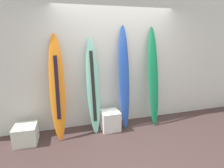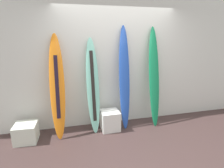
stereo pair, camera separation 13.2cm
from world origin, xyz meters
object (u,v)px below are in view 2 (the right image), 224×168
(display_block_center, at_px, (26,133))
(surfboard_emerald, at_px, (154,78))
(display_block_left, at_px, (110,120))
(surfboard_sunset, at_px, (57,87))
(surfboard_cobalt, at_px, (124,79))
(surfboard_seafoam, at_px, (93,86))

(display_block_center, bearing_deg, surfboard_emerald, 2.54)
(display_block_left, height_order, display_block_center, display_block_left)
(surfboard_emerald, height_order, display_block_center, surfboard_emerald)
(surfboard_sunset, relative_size, surfboard_emerald, 0.93)
(surfboard_sunset, bearing_deg, display_block_left, -2.75)
(surfboard_sunset, distance_m, display_block_left, 1.29)
(surfboard_cobalt, relative_size, display_block_left, 5.25)
(surfboard_emerald, bearing_deg, display_block_left, -176.36)
(surfboard_sunset, xyz_separation_m, display_block_left, (1.01, -0.05, -0.79))
(surfboard_seafoam, distance_m, surfboard_emerald, 1.33)
(surfboard_sunset, bearing_deg, surfboard_cobalt, 1.84)
(surfboard_seafoam, height_order, display_block_center, surfboard_seafoam)
(surfboard_emerald, xyz_separation_m, display_block_left, (-0.99, -0.06, -0.84))
(surfboard_cobalt, height_order, display_block_center, surfboard_cobalt)
(surfboard_seafoam, bearing_deg, display_block_center, -174.01)
(surfboard_cobalt, bearing_deg, surfboard_emerald, -2.50)
(surfboard_emerald, relative_size, display_block_left, 5.21)
(surfboard_sunset, height_order, surfboard_emerald, surfboard_emerald)
(surfboard_cobalt, height_order, surfboard_emerald, surfboard_cobalt)
(surfboard_sunset, height_order, surfboard_cobalt, surfboard_cobalt)
(display_block_left, bearing_deg, surfboard_seafoam, 165.92)
(surfboard_sunset, distance_m, display_block_center, 1.03)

